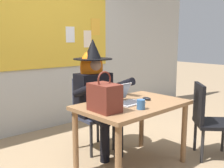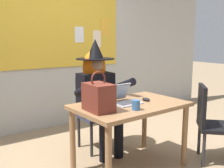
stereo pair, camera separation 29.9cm
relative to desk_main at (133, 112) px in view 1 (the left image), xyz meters
The scene contains 9 objects.
wall_back_bulletin 2.00m from the desk_main, 94.06° to the left, with size 6.76×2.00×2.89m.
desk_main is the anchor object (origin of this frame).
chair_at_desk 0.74m from the desk_main, 91.20° to the left, with size 0.43×0.43×0.91m.
person_costumed 0.63m from the desk_main, 92.00° to the left, with size 0.61×0.71×1.39m.
laptop 0.16m from the desk_main, 128.37° to the left, with size 0.30×0.32×0.20m.
computer_mouse 0.25m from the desk_main, ahead, with size 0.06×0.10×0.03m, color black.
handbag 0.49m from the desk_main, behind, with size 0.20×0.30×0.38m.
coffee_mug 0.29m from the desk_main, 116.91° to the right, with size 0.08×0.08×0.10m, color #336099.
chair_extra_corner 0.95m from the desk_main, 23.89° to the right, with size 0.59×0.59×0.88m.
Camera 1 is at (-1.80, -1.95, 1.39)m, focal length 42.44 mm.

